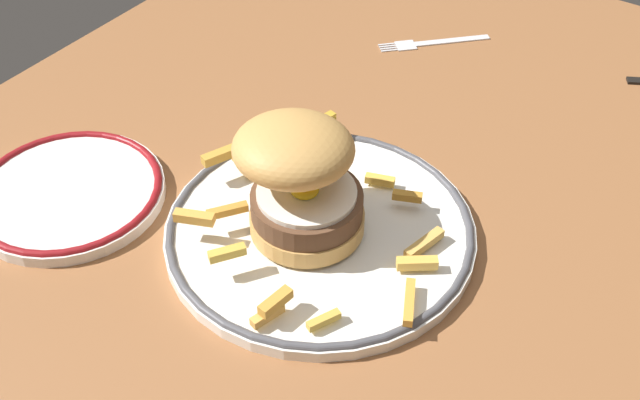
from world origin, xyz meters
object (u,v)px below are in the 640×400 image
dinner_plate (320,230)px  burger (301,178)px  side_plate (68,192)px  fork (431,42)px

dinner_plate → burger: (-0.81, 1.50, 6.26)cm
side_plate → fork: (46.19, -15.83, -0.65)cm
dinner_plate → burger: bearing=118.4°
burger → side_plate: (-8.78, 22.06, -6.27)cm
burger → fork: bearing=9.5°
side_plate → fork: size_ratio=1.69×
fork → side_plate: bearing=161.1°
dinner_plate → side_plate: 25.43cm
fork → dinner_plate: bearing=-168.1°
burger → side_plate: 24.55cm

